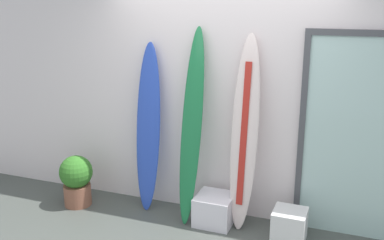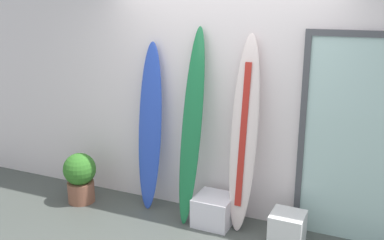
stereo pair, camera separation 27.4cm
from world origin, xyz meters
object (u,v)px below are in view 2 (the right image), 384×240
object	(u,v)px
display_block_center	(214,210)
surfboard_ivory	(244,136)
surfboard_emerald	(192,129)
display_block_left	(287,229)
glass_door	(363,139)
potted_plant	(80,176)
surfboard_cobalt	(150,128)

from	to	relation	value
display_block_center	surfboard_ivory	bearing A→B (deg)	15.92
surfboard_emerald	surfboard_ivory	xyz separation A→B (m)	(0.56, 0.05, -0.03)
display_block_left	glass_door	xyz separation A→B (m)	(0.58, 0.35, 0.90)
display_block_center	potted_plant	distance (m)	1.65
display_block_left	potted_plant	distance (m)	2.45
surfboard_cobalt	potted_plant	xyz separation A→B (m)	(-0.82, -0.25, -0.63)
surfboard_ivory	glass_door	xyz separation A→B (m)	(1.11, 0.18, 0.07)
surfboard_ivory	display_block_left	xyz separation A→B (m)	(0.53, -0.17, -0.83)
surfboard_emerald	potted_plant	xyz separation A→B (m)	(-1.36, -0.18, -0.70)
surfboard_emerald	surfboard_ivory	distance (m)	0.56
surfboard_cobalt	potted_plant	size ratio (longest dim) A/B	3.15
display_block_center	potted_plant	xyz separation A→B (m)	(-1.64, -0.15, 0.17)
surfboard_cobalt	glass_door	world-z (taller)	glass_door
surfboard_emerald	surfboard_ivory	bearing A→B (deg)	4.70
glass_door	display_block_left	bearing A→B (deg)	-148.75
surfboard_emerald	potted_plant	bearing A→B (deg)	-172.45
glass_door	potted_plant	size ratio (longest dim) A/B	3.44
display_block_left	potted_plant	bearing A→B (deg)	-178.76
surfboard_ivory	display_block_left	size ratio (longest dim) A/B	6.12
surfboard_ivory	glass_door	world-z (taller)	glass_door
surfboard_ivory	potted_plant	world-z (taller)	surfboard_ivory
surfboard_ivory	glass_door	bearing A→B (deg)	9.28
display_block_left	display_block_center	xyz separation A→B (m)	(-0.81, 0.09, -0.01)
surfboard_cobalt	glass_door	distance (m)	2.22
display_block_center	glass_door	bearing A→B (deg)	10.64
display_block_left	surfboard_ivory	bearing A→B (deg)	161.80
potted_plant	surfboard_ivory	bearing A→B (deg)	6.72
surfboard_ivory	potted_plant	xyz separation A→B (m)	(-1.92, -0.23, -0.68)
potted_plant	glass_door	bearing A→B (deg)	7.66
surfboard_emerald	display_block_center	bearing A→B (deg)	-6.89
surfboard_cobalt	potted_plant	world-z (taller)	surfboard_cobalt
surfboard_cobalt	glass_door	xyz separation A→B (m)	(2.21, 0.16, 0.12)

